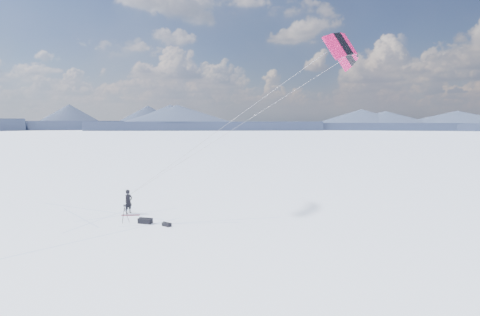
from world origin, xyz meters
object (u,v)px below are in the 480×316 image
at_px(snowboard, 131,215).
at_px(gear_bag_b, 167,224).
at_px(gear_bag_a, 145,221).
at_px(snowkiter, 129,213).
at_px(tripod, 124,211).

bearing_deg(snowboard, gear_bag_b, -44.97).
distance_m(snowboard, gear_bag_a, 2.90).
bearing_deg(snowboard, snowkiter, 113.90).
xyz_separation_m(gear_bag_a, gear_bag_b, (1.80, -0.07, -0.06)).
relative_size(snowkiter, tripod, 1.43).
bearing_deg(snowboard, gear_bag_a, -56.33).
relative_size(snowboard, gear_bag_b, 1.95).
bearing_deg(gear_bag_a, snowkiter, 137.69).
xyz_separation_m(snowboard, gear_bag_b, (4.25, -1.61, 0.11)).
height_order(tripod, gear_bag_a, tripod).
distance_m(snowkiter, gear_bag_b, 5.28).
bearing_deg(gear_bag_b, gear_bag_a, -169.47).
bearing_deg(snowkiter, gear_bag_b, -102.37).
bearing_deg(gear_bag_a, tripod, -173.51).
height_order(snowkiter, gear_bag_a, snowkiter).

